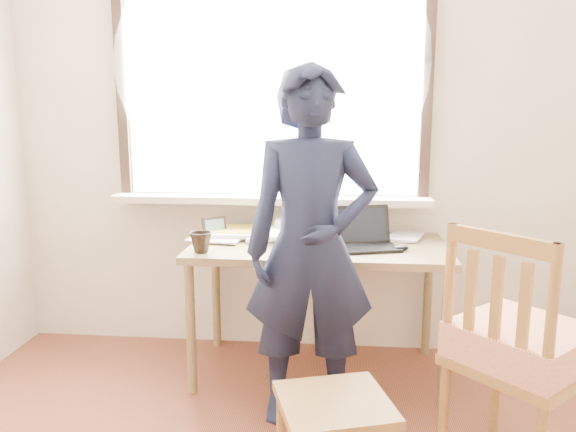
# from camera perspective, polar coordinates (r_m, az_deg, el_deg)

# --- Properties ---
(room_shell) EXTENTS (3.52, 4.02, 2.61)m
(room_shell) POSITION_cam_1_polar(r_m,az_deg,el_deg) (1.53, -3.44, 17.83)
(room_shell) COLOR beige
(room_shell) RESTS_ON ground
(desk) EXTENTS (1.37, 0.68, 0.73)m
(desk) POSITION_cam_1_polar(r_m,az_deg,el_deg) (3.04, 3.11, -4.28)
(desk) COLOR brown
(desk) RESTS_ON ground
(laptop) EXTENTS (0.36, 0.32, 0.21)m
(laptop) POSITION_cam_1_polar(r_m,az_deg,el_deg) (2.97, 7.82, -2.20)
(laptop) COLOR black
(laptop) RESTS_ON desk
(mug_white) EXTENTS (0.18, 0.18, 0.10)m
(mug_white) POSITION_cam_1_polar(r_m,az_deg,el_deg) (3.18, -0.24, -1.23)
(mug_white) COLOR white
(mug_white) RESTS_ON desk
(mug_dark) EXTENTS (0.12, 0.12, 0.11)m
(mug_dark) POSITION_cam_1_polar(r_m,az_deg,el_deg) (2.87, -8.84, -2.66)
(mug_dark) COLOR black
(mug_dark) RESTS_ON desk
(mouse) EXTENTS (0.08, 0.06, 0.03)m
(mouse) POSITION_cam_1_polar(r_m,az_deg,el_deg) (2.93, 11.39, -3.20)
(mouse) COLOR black
(mouse) RESTS_ON desk
(desk_clutter) EXTENTS (0.88, 0.52, 0.05)m
(desk_clutter) POSITION_cam_1_polar(r_m,az_deg,el_deg) (3.25, -1.71, -1.38)
(desk_clutter) COLOR #BD2247
(desk_clutter) RESTS_ON desk
(book_a) EXTENTS (0.27, 0.33, 0.03)m
(book_a) POSITION_cam_1_polar(r_m,az_deg,el_deg) (3.31, -3.76, -1.43)
(book_a) COLOR white
(book_a) RESTS_ON desk
(book_b) EXTENTS (0.24, 0.28, 0.02)m
(book_b) POSITION_cam_1_polar(r_m,az_deg,el_deg) (3.23, 10.33, -1.97)
(book_b) COLOR white
(book_b) RESTS_ON desk
(picture_frame) EXTENTS (0.12, 0.09, 0.11)m
(picture_frame) POSITION_cam_1_polar(r_m,az_deg,el_deg) (3.18, -7.49, -1.24)
(picture_frame) COLOR black
(picture_frame) RESTS_ON desk
(work_chair) EXTENTS (0.49, 0.48, 0.40)m
(work_chair) POSITION_cam_1_polar(r_m,az_deg,el_deg) (2.19, 4.74, -19.54)
(work_chair) COLOR olive
(work_chair) RESTS_ON ground
(side_chair) EXTENTS (0.65, 0.65, 1.02)m
(side_chair) POSITION_cam_1_polar(r_m,az_deg,el_deg) (2.42, 22.41, -12.21)
(side_chair) COLOR olive
(side_chair) RESTS_ON ground
(person) EXTENTS (0.64, 0.46, 1.65)m
(person) POSITION_cam_1_polar(r_m,az_deg,el_deg) (2.55, 2.36, -3.31)
(person) COLOR black
(person) RESTS_ON ground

